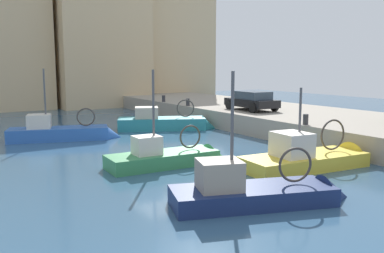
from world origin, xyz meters
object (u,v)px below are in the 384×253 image
object	(u,v)px
fishing_boat_yellow	(312,164)
mooring_bollard_south	(306,119)
mooring_bollard_mid	(188,102)
mooring_bollard_north	(164,99)
fishing_boat_green	(171,163)
fishing_boat_navy	(263,200)
parked_car_black	(252,101)
fishing_boat_teal	(166,128)
fishing_boat_blue	(65,138)

from	to	relation	value
fishing_boat_yellow	mooring_bollard_south	distance (m)	4.69
mooring_bollard_mid	mooring_bollard_north	xyz separation A→B (m)	(0.00, 4.00, 0.00)
fishing_boat_green	mooring_bollard_north	xyz separation A→B (m)	(7.93, 15.84, 1.38)
fishing_boat_navy	parked_car_black	size ratio (longest dim) A/B	1.55
fishing_boat_green	fishing_boat_navy	bearing A→B (deg)	-90.02
fishing_boat_teal	mooring_bollard_mid	xyz separation A→B (m)	(3.34, 2.77, 1.36)
fishing_boat_yellow	parked_car_black	size ratio (longest dim) A/B	1.64
parked_car_black	mooring_bollard_north	xyz separation A→B (m)	(-2.05, 9.15, -0.40)
fishing_boat_teal	fishing_boat_yellow	distance (m)	12.54
fishing_boat_green	fishing_boat_yellow	distance (m)	5.99
fishing_boat_yellow	mooring_bollard_south	world-z (taller)	fishing_boat_yellow
fishing_boat_blue	fishing_boat_yellow	world-z (taller)	fishing_boat_blue
fishing_boat_green	mooring_bollard_south	bearing A→B (deg)	-1.18
fishing_boat_yellow	parked_car_black	bearing A→B (deg)	63.34
parked_car_black	fishing_boat_yellow	bearing A→B (deg)	-116.66
fishing_boat_navy	mooring_bollard_south	world-z (taller)	fishing_boat_navy
fishing_boat_teal	fishing_boat_green	distance (m)	10.17
fishing_boat_teal	fishing_boat_blue	size ratio (longest dim) A/B	1.03
fishing_boat_green	parked_car_black	world-z (taller)	fishing_boat_green
fishing_boat_blue	fishing_boat_yellow	xyz separation A→B (m)	(7.17, -12.16, 0.03)
mooring_bollard_mid	parked_car_black	bearing A→B (deg)	-68.33
fishing_boat_green	mooring_bollard_mid	size ratio (longest dim) A/B	10.22
parked_car_black	mooring_bollard_north	distance (m)	9.39
fishing_boat_teal	fishing_boat_blue	xyz separation A→B (m)	(-6.88, -0.38, -0.00)
fishing_boat_navy	fishing_boat_yellow	bearing A→B (deg)	27.11
fishing_boat_navy	mooring_bollard_south	bearing A→B (deg)	36.20
fishing_boat_navy	mooring_bollard_mid	world-z (taller)	fishing_boat_navy
fishing_boat_yellow	mooring_bollard_south	size ratio (longest dim) A/B	11.64
parked_car_black	mooring_bollard_mid	world-z (taller)	parked_car_black
fishing_boat_yellow	fishing_boat_blue	bearing A→B (deg)	120.54
fishing_boat_yellow	mooring_bollard_mid	size ratio (longest dim) A/B	11.64
fishing_boat_navy	mooring_bollard_north	bearing A→B (deg)	70.00
fishing_boat_teal	fishing_boat_navy	world-z (taller)	fishing_boat_navy
fishing_boat_green	fishing_boat_yellow	bearing A→B (deg)	-35.42
fishing_boat_green	mooring_bollard_south	distance (m)	8.05
fishing_boat_green	mooring_bollard_south	world-z (taller)	fishing_boat_green
fishing_boat_yellow	fishing_boat_teal	bearing A→B (deg)	91.32
fishing_boat_teal	parked_car_black	bearing A→B (deg)	-23.87
fishing_boat_teal	parked_car_black	xyz separation A→B (m)	(5.39, -2.38, 1.77)
fishing_boat_teal	fishing_boat_green	bearing A→B (deg)	-116.86
fishing_boat_teal	mooring_bollard_mid	distance (m)	4.55
parked_car_black	mooring_bollard_north	world-z (taller)	parked_car_black
fishing_boat_green	fishing_boat_navy	xyz separation A→B (m)	(-0.00, -5.97, 0.03)
fishing_boat_navy	fishing_boat_green	bearing A→B (deg)	89.98
fishing_boat_green	mooring_bollard_mid	bearing A→B (deg)	56.16
parked_car_black	fishing_boat_teal	bearing A→B (deg)	156.13
parked_car_black	fishing_boat_green	bearing A→B (deg)	-146.19
fishing_boat_blue	mooring_bollard_south	size ratio (longest dim) A/B	11.83
fishing_boat_yellow	mooring_bollard_north	xyz separation A→B (m)	(3.05, 19.31, 1.33)
fishing_boat_yellow	mooring_bollard_north	world-z (taller)	fishing_boat_yellow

